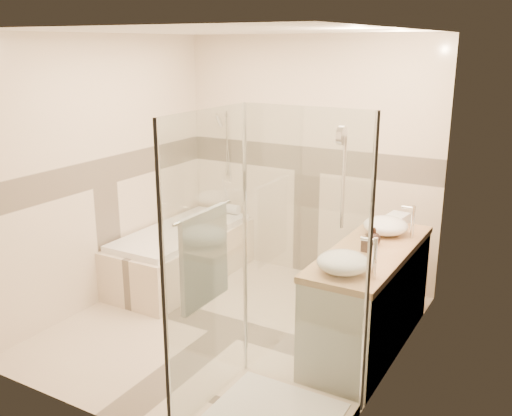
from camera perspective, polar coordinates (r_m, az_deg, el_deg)
The scene contains 12 objects.
room at distance 4.66m, azimuth -1.93°, elevation 1.83°, with size 2.82×3.02×2.52m.
bathtub at distance 6.03m, azimuth -7.41°, elevation -4.38°, with size 0.75×1.70×0.56m.
vanity at distance 4.76m, azimuth 11.21°, elevation -8.82°, with size 0.58×1.62×0.85m.
shower_enclosure at distance 3.79m, azimuth 0.42°, elevation -14.06°, with size 0.96×0.93×2.04m.
vessel_sink_near at distance 4.95m, azimuth 12.84°, elevation -1.73°, with size 0.38×0.38×0.15m, color white.
vessel_sink_far at distance 4.08m, azimuth 8.71°, elevation -5.39°, with size 0.38×0.38×0.15m, color white.
faucet_near at distance 4.87m, azimuth 15.32°, elevation -1.12°, with size 0.11×0.03×0.28m.
faucet_far at distance 3.98m, azimuth 11.66°, elevation -4.62°, with size 0.12×0.03×0.30m.
amenity_bottle_a at distance 4.51m, azimuth 10.99°, elevation -3.39°, with size 0.07×0.07×0.15m, color black.
amenity_bottle_b at distance 4.67m, azimuth 11.71°, elevation -2.78°, with size 0.11×0.11×0.14m, color black.
folded_towels at distance 5.24m, azimuth 13.85°, elevation -1.13°, with size 0.16×0.27×0.09m, color silver.
rolled_towel at distance 6.43m, azimuth -2.68°, elevation -0.08°, with size 0.11×0.11×0.24m, color silver.
Camera 1 is at (2.44, -3.82, 2.41)m, focal length 40.00 mm.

